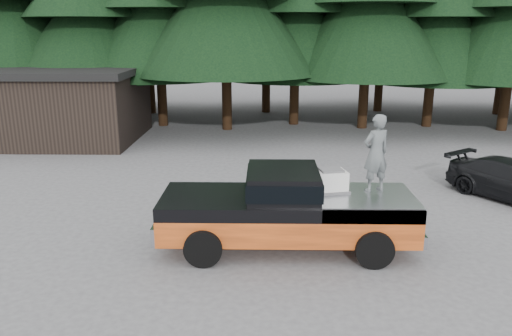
{
  "coord_description": "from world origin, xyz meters",
  "views": [
    {
      "loc": [
        0.92,
        -10.73,
        5.02
      ],
      "look_at": [
        0.73,
        0.0,
        2.0
      ],
      "focal_mm": 35.0,
      "sensor_mm": 36.0,
      "label": 1
    }
  ],
  "objects_px": {
    "utility_building": "(50,104)",
    "air_compressor": "(331,181)",
    "pickup_truck": "(287,221)",
    "man_on_bed": "(376,153)"
  },
  "relations": [
    {
      "from": "utility_building",
      "to": "air_compressor",
      "type": "bearing_deg",
      "value": -45.31
    },
    {
      "from": "utility_building",
      "to": "pickup_truck",
      "type": "bearing_deg",
      "value": -48.56
    },
    {
      "from": "air_compressor",
      "to": "utility_building",
      "type": "distance_m",
      "value": 16.3
    },
    {
      "from": "air_compressor",
      "to": "man_on_bed",
      "type": "bearing_deg",
      "value": -9.84
    },
    {
      "from": "man_on_bed",
      "to": "utility_building",
      "type": "xyz_separation_m",
      "value": [
        -12.49,
        11.55,
        -0.58
      ]
    },
    {
      "from": "pickup_truck",
      "to": "air_compressor",
      "type": "distance_m",
      "value": 1.38
    },
    {
      "from": "pickup_truck",
      "to": "air_compressor",
      "type": "bearing_deg",
      "value": 13.31
    },
    {
      "from": "air_compressor",
      "to": "man_on_bed",
      "type": "relative_size",
      "value": 0.38
    },
    {
      "from": "pickup_truck",
      "to": "man_on_bed",
      "type": "relative_size",
      "value": 3.29
    },
    {
      "from": "pickup_truck",
      "to": "man_on_bed",
      "type": "distance_m",
      "value": 2.59
    }
  ]
}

